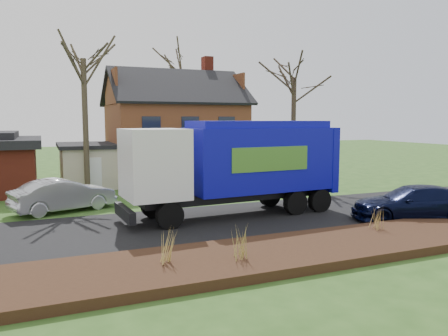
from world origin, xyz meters
name	(u,v)px	position (x,y,z in m)	size (l,w,h in m)	color
ground	(221,222)	(0.00, 0.00, 0.00)	(120.00, 120.00, 0.00)	#294B19
road	(221,222)	(0.00, 0.00, 0.01)	(80.00, 7.00, 0.02)	black
mulch_verge	(284,253)	(0.00, -5.30, 0.15)	(80.00, 3.50, 0.30)	black
main_house	(168,125)	(1.49, 13.91, 4.03)	(12.95, 8.95, 9.26)	#BEB299
garbage_truck	(238,161)	(1.27, 1.04, 2.53)	(10.38, 3.31, 4.39)	black
silver_sedan	(64,195)	(-6.21, 5.06, 0.80)	(1.69, 4.86, 1.60)	#B4B7BD
navy_wagon	(413,203)	(7.95, -2.93, 0.77)	(2.16, 5.32, 1.54)	black
tree_front_west	(82,38)	(-4.62, 10.19, 9.20)	(3.76, 3.76, 11.17)	#423928
tree_front_east	(295,60)	(9.49, 9.59, 8.58)	(3.80, 3.80, 10.56)	#3B2F23
tree_back	(182,58)	(5.04, 21.71, 10.03)	(3.80, 3.80, 12.04)	#3F3325
grass_clump_west	(171,247)	(-3.78, -5.36, 0.81)	(0.38, 0.31, 1.01)	tan
grass_clump_mid	(238,242)	(-1.80, -5.69, 0.82)	(0.37, 0.31, 1.04)	#A39048
grass_clump_east	(376,218)	(4.50, -4.51, 0.74)	(0.35, 0.29, 0.87)	tan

